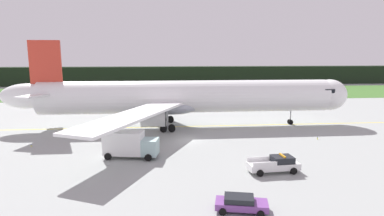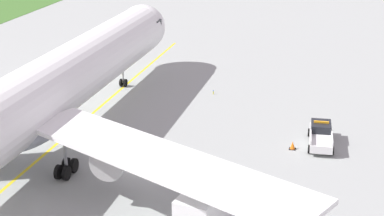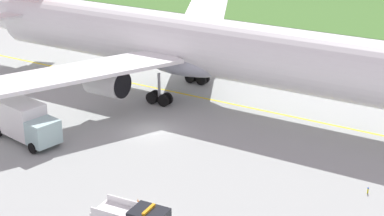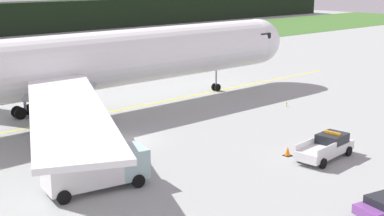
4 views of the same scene
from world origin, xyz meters
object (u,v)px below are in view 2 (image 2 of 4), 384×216
ops_pickup_truck (321,135)px  catering_truck (209,206)px  airliner (38,98)px  apron_cone (293,145)px

ops_pickup_truck → catering_truck: size_ratio=0.82×
airliner → catering_truck: airliner is taller
airliner → ops_pickup_truck: 25.18m
ops_pickup_truck → airliner: bearing=110.3°
ops_pickup_truck → catering_truck: catering_truck is taller
ops_pickup_truck → catering_truck: 17.86m
airliner → apron_cone: airliner is taller
airliner → ops_pickup_truck: bearing=-69.7°
airliner → catering_truck: (-7.98, -16.71, -3.52)m
airliner → ops_pickup_truck: (8.62, -23.25, -4.40)m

